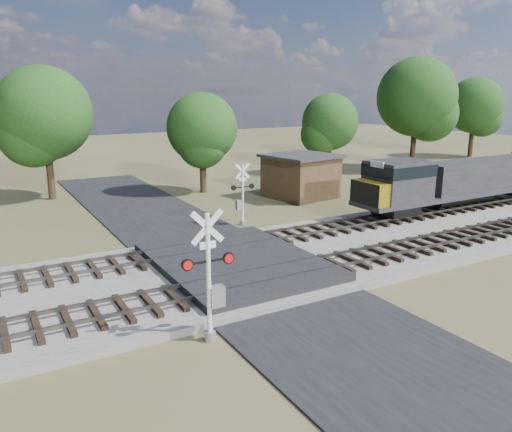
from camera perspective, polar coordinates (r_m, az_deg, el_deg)
ground at (r=23.39m, az=-1.77°, el=-6.56°), size 160.00×160.00×0.00m
ballast_bed at (r=29.49m, az=15.15°, el=-2.34°), size 140.00×10.00×0.30m
road at (r=23.38m, az=-1.77°, el=-6.46°), size 7.00×60.00×0.08m
crossing_panel at (r=23.70m, az=-2.35°, el=-5.47°), size 7.00×9.00×0.62m
track_near at (r=23.26m, az=7.41°, el=-5.71°), size 140.00×2.60×0.33m
track_far at (r=27.19m, az=1.04°, el=-2.65°), size 140.00×2.60×0.33m
crossing_signal_near at (r=16.79m, az=-5.11°, el=-8.13°), size 1.85×0.40×4.59m
crossing_signal_far at (r=31.18m, az=-1.66°, el=1.87°), size 1.60×0.35×3.96m
equipment_shed at (r=39.80m, az=5.13°, el=4.61°), size 5.76×5.76×3.41m
treeline at (r=44.37m, az=-4.80°, el=11.99°), size 82.90×11.80×11.78m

